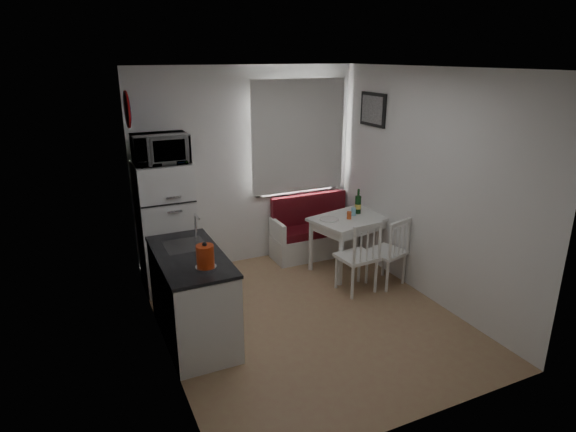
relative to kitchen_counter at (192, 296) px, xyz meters
name	(u,v)px	position (x,y,z in m)	size (l,w,h in m)	color
floor	(307,317)	(1.20, -0.16, -0.46)	(3.00, 3.50, 0.02)	#A17455
ceiling	(311,68)	(1.20, -0.16, 2.14)	(3.00, 3.50, 0.02)	white
wall_back	(248,168)	(1.20, 1.59, 0.84)	(3.00, 0.02, 2.60)	white
wall_front	(425,271)	(1.20, -1.91, 0.84)	(3.00, 0.02, 2.60)	white
wall_left	(157,224)	(-0.30, -0.16, 0.84)	(0.02, 3.50, 2.60)	white
wall_right	(427,187)	(2.70, -0.16, 0.84)	(0.02, 3.50, 2.60)	white
window	(297,140)	(1.90, 1.56, 1.17)	(1.22, 0.06, 1.47)	white
curtain	(299,137)	(1.90, 1.49, 1.22)	(1.35, 0.02, 1.50)	white
kitchen_counter	(192,296)	(0.00, 0.00, 0.00)	(0.62, 1.32, 1.16)	white
wall_sign	(128,109)	(-0.27, 1.29, 1.69)	(0.40, 0.40, 0.03)	#1A489D
picture_frame	(373,110)	(2.67, 0.94, 1.59)	(0.04, 0.52, 0.42)	black
bench	(313,236)	(2.07, 1.35, -0.17)	(1.20, 0.46, 0.86)	white
dining_table	(350,223)	(2.27, 0.74, 0.19)	(1.09, 0.88, 0.72)	white
chair_left	(362,250)	(2.02, 0.07, 0.10)	(0.46, 0.44, 0.49)	white
chair_right	(391,246)	(2.45, 0.08, 0.08)	(0.51, 0.50, 0.47)	white
fridge	(166,226)	(0.02, 1.24, 0.32)	(0.62, 0.62, 1.55)	white
microwave	(160,149)	(0.02, 1.19, 1.26)	(0.60, 0.41, 0.33)	white
kettle	(205,257)	(0.05, -0.41, 0.57)	(0.19, 0.19, 0.25)	red
wine_bottle	(358,201)	(2.45, 0.84, 0.43)	(0.08, 0.08, 0.33)	#123B16
drinking_glass_orange	(349,215)	(2.22, 0.69, 0.32)	(0.06, 0.06, 0.10)	#DC5824
drinking_glass_blue	(354,212)	(2.35, 0.79, 0.32)	(0.06, 0.06, 0.10)	#78BBCC
plate	(329,219)	(1.97, 0.76, 0.28)	(0.24, 0.24, 0.02)	white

